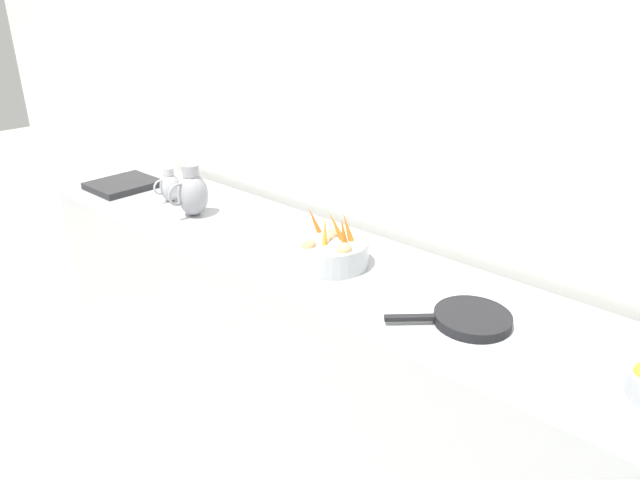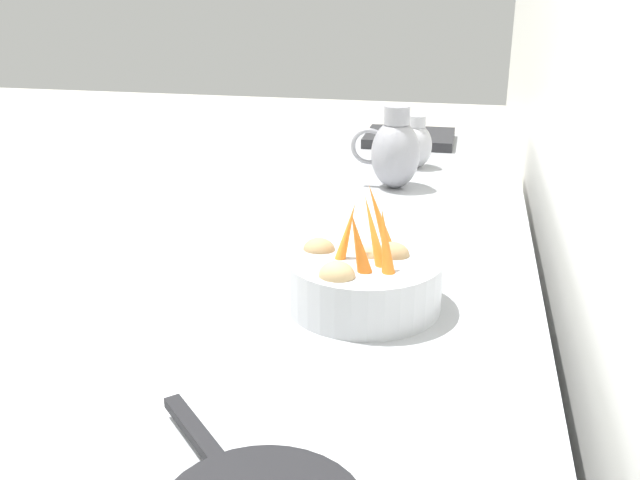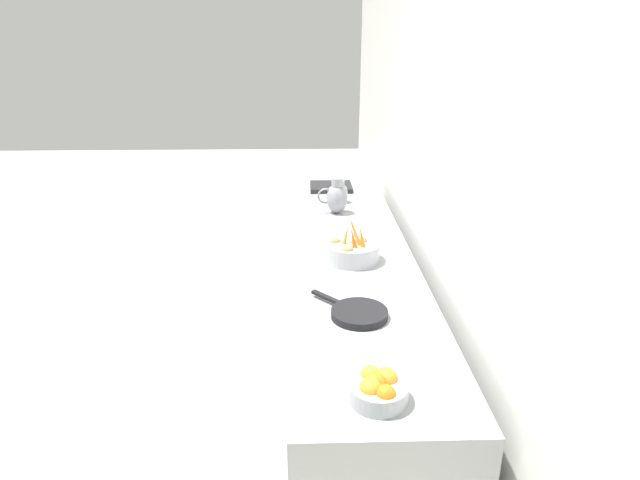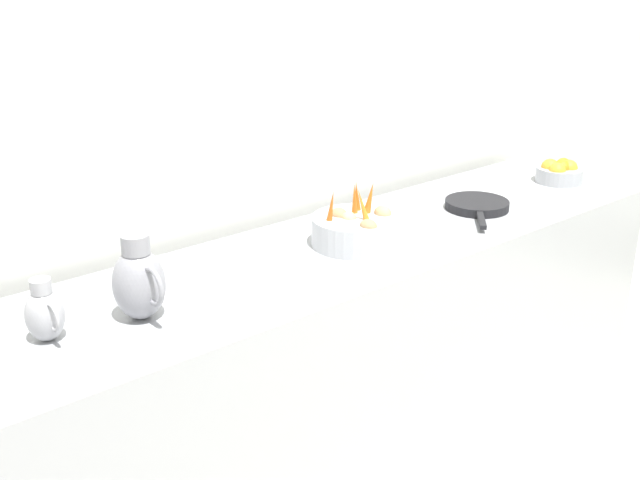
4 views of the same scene
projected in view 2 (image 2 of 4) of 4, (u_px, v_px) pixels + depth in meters
The scene contains 5 objects.
prep_counter at pixel (374, 448), 1.71m from camera, with size 0.68×3.11×0.88m, color #9EA0A5.
vegetable_colander at pixel (363, 279), 1.42m from camera, with size 0.31×0.31×0.23m.
metal_pitcher_tall at pixel (395, 151), 2.19m from camera, with size 0.21×0.15×0.25m.
metal_pitcher_short at pixel (416, 144), 2.43m from camera, with size 0.15×0.11×0.18m.
counter_sink_basin at pixel (410, 138), 2.80m from camera, with size 0.34×0.30×0.04m, color #232326.
Camera 2 is at (-1.67, 1.22, 1.51)m, focal length 40.16 mm.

